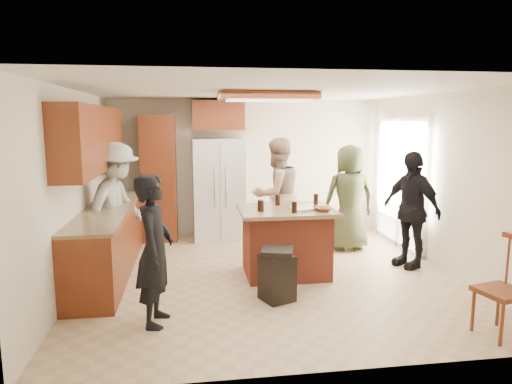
{
  "coord_description": "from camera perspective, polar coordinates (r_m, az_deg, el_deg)",
  "views": [
    {
      "loc": [
        -1.05,
        -5.96,
        2.11
      ],
      "look_at": [
        -0.17,
        0.1,
        1.15
      ],
      "focal_mm": 32.0,
      "sensor_mm": 36.0,
      "label": 1
    }
  ],
  "objects": [
    {
      "name": "room_shell",
      "position": [
        9.43,
        26.97,
        0.35
      ],
      "size": [
        8.0,
        5.2,
        5.0
      ],
      "color": "tan",
      "rests_on": "ground"
    },
    {
      "name": "person_front_left",
      "position": [
        4.84,
        -12.55,
        -7.16
      ],
      "size": [
        0.49,
        0.63,
        1.58
      ],
      "primitive_type": "imported",
      "rotation": [
        0.0,
        0.0,
        1.44
      ],
      "color": "black",
      "rests_on": "ground"
    },
    {
      "name": "person_behind_left",
      "position": [
        7.4,
        2.6,
        -0.34
      ],
      "size": [
        1.05,
        0.89,
        1.84
      ],
      "primitive_type": "imported",
      "rotation": [
        0.0,
        0.0,
        3.6
      ],
      "color": "#9F816D",
      "rests_on": "ground"
    },
    {
      "name": "person_behind_right",
      "position": [
        7.6,
        11.56,
        -0.7
      ],
      "size": [
        0.86,
        0.58,
        1.73
      ],
      "primitive_type": "imported",
      "rotation": [
        0.0,
        0.0,
        3.17
      ],
      "color": "#30361F",
      "rests_on": "ground"
    },
    {
      "name": "person_side_right",
      "position": [
        6.95,
        18.77,
        -2.07
      ],
      "size": [
        0.84,
        1.11,
        1.69
      ],
      "primitive_type": "imported",
      "rotation": [
        0.0,
        0.0,
        -1.19
      ],
      "color": "black",
      "rests_on": "ground"
    },
    {
      "name": "person_counter",
      "position": [
        6.74,
        -16.99,
        -1.77
      ],
      "size": [
        0.93,
        1.29,
        1.81
      ],
      "primitive_type": "imported",
      "rotation": [
        0.0,
        0.0,
        1.2
      ],
      "color": "gray",
      "rests_on": "ground"
    },
    {
      "name": "left_cabinetry",
      "position": [
        6.58,
        -18.58,
        -1.68
      ],
      "size": [
        0.64,
        3.0,
        2.3
      ],
      "color": "maroon",
      "rests_on": "ground"
    },
    {
      "name": "back_wall_units",
      "position": [
        8.2,
        -10.22,
        3.66
      ],
      "size": [
        1.8,
        0.6,
        2.45
      ],
      "color": "maroon",
      "rests_on": "ground"
    },
    {
      "name": "refrigerator",
      "position": [
        8.19,
        -4.66,
        0.38
      ],
      "size": [
        0.9,
        0.76,
        1.8
      ],
      "color": "white",
      "rests_on": "ground"
    },
    {
      "name": "kitchen_island",
      "position": [
        6.32,
        3.75,
        -6.12
      ],
      "size": [
        1.28,
        1.03,
        0.93
      ],
      "color": "#A33E2A",
      "rests_on": "ground"
    },
    {
      "name": "island_items",
      "position": [
        6.16,
        5.61,
        -1.8
      ],
      "size": [
        0.98,
        0.67,
        0.15
      ],
      "color": "silver",
      "rests_on": "kitchen_island"
    },
    {
      "name": "trash_bin",
      "position": [
        5.47,
        2.65,
        -10.22
      ],
      "size": [
        0.44,
        0.44,
        0.63
      ],
      "color": "black",
      "rests_on": "ground"
    },
    {
      "name": "spindle_chair",
      "position": [
        5.19,
        28.53,
        -10.85
      ],
      "size": [
        0.5,
        0.5,
        0.99
      ],
      "color": "maroon",
      "rests_on": "ground"
    }
  ]
}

